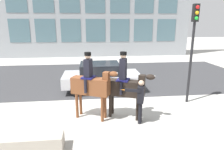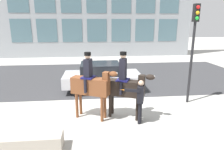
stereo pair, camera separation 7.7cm
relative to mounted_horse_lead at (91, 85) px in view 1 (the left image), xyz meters
name	(u,v)px [view 1 (the left image)]	position (x,y,z in m)	size (l,w,h in m)	color
ground_plane	(105,103)	(0.61, 1.41, -1.33)	(80.00, 80.00, 0.00)	#B2AFA8
road_surface	(100,76)	(0.61, 6.16, -1.33)	(20.22, 8.50, 0.01)	#38383A
mounted_horse_lead	(91,85)	(0.00, 0.00, 0.00)	(1.74, 1.02, 2.53)	brown
mounted_horse_companion	(126,86)	(1.28, -0.06, -0.07)	(1.81, 1.01, 2.54)	black
pedestrian_bystander	(140,98)	(1.72, -0.58, -0.39)	(0.91, 0.45, 1.61)	black
street_car_near_lane	(101,76)	(0.55, 3.27, -0.57)	(4.09, 1.97, 1.47)	#B7B7BC
traffic_light	(193,39)	(4.38, 1.12, 1.53)	(0.24, 0.29, 4.30)	black
planter_ledge	(26,143)	(-1.88, -1.87, -1.10)	(2.08, 0.56, 0.47)	#ADA393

